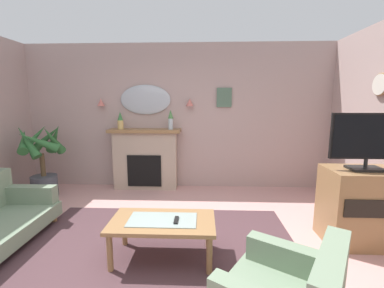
{
  "coord_description": "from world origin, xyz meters",
  "views": [
    {
      "loc": [
        0.5,
        -2.4,
        1.67
      ],
      "look_at": [
        0.34,
        1.4,
        1.05
      ],
      "focal_mm": 24.15,
      "sensor_mm": 36.0,
      "label": 1
    }
  ],
  "objects_px": {
    "mantel_vase_left": "(120,121)",
    "mantel_vase_centre": "(171,119)",
    "fireplace": "(146,159)",
    "wall_sconce_right": "(190,102)",
    "wall_sconce_left": "(101,102)",
    "framed_picture": "(224,98)",
    "wall_mirror": "(145,100)",
    "coffee_table": "(163,225)",
    "potted_plant_tall_palm": "(42,158)",
    "tv_remote": "(176,220)",
    "wall_clock": "(380,84)",
    "tv_flatscreen": "(368,140)",
    "tv_cabinet": "(360,206)"
  },
  "relations": [
    {
      "from": "mantel_vase_left",
      "to": "potted_plant_tall_palm",
      "type": "bearing_deg",
      "value": -158.27
    },
    {
      "from": "fireplace",
      "to": "wall_mirror",
      "type": "relative_size",
      "value": 1.42
    },
    {
      "from": "wall_sconce_left",
      "to": "wall_sconce_right",
      "type": "bearing_deg",
      "value": 0.0
    },
    {
      "from": "mantel_vase_centre",
      "to": "tv_flatscreen",
      "type": "bearing_deg",
      "value": -36.77
    },
    {
      "from": "wall_sconce_right",
      "to": "wall_clock",
      "type": "relative_size",
      "value": 0.45
    },
    {
      "from": "tv_flatscreen",
      "to": "potted_plant_tall_palm",
      "type": "relative_size",
      "value": 0.64
    },
    {
      "from": "mantel_vase_centre",
      "to": "framed_picture",
      "type": "relative_size",
      "value": 1.01
    },
    {
      "from": "wall_sconce_right",
      "to": "tv_remote",
      "type": "distance_m",
      "value": 2.69
    },
    {
      "from": "mantel_vase_left",
      "to": "potted_plant_tall_palm",
      "type": "distance_m",
      "value": 1.49
    },
    {
      "from": "mantel_vase_left",
      "to": "mantel_vase_centre",
      "type": "distance_m",
      "value": 0.95
    },
    {
      "from": "coffee_table",
      "to": "mantel_vase_left",
      "type": "bearing_deg",
      "value": 116.67
    },
    {
      "from": "wall_sconce_right",
      "to": "potted_plant_tall_palm",
      "type": "distance_m",
      "value": 2.8
    },
    {
      "from": "mantel_vase_left",
      "to": "wall_clock",
      "type": "height_order",
      "value": "wall_clock"
    },
    {
      "from": "wall_sconce_right",
      "to": "framed_picture",
      "type": "distance_m",
      "value": 0.66
    },
    {
      "from": "wall_sconce_left",
      "to": "tv_flatscreen",
      "type": "distance_m",
      "value": 4.31
    },
    {
      "from": "mantel_vase_centre",
      "to": "tv_flatscreen",
      "type": "distance_m",
      "value": 3.08
    },
    {
      "from": "wall_mirror",
      "to": "wall_sconce_left",
      "type": "distance_m",
      "value": 0.85
    },
    {
      "from": "fireplace",
      "to": "potted_plant_tall_palm",
      "type": "bearing_deg",
      "value": -162.77
    },
    {
      "from": "fireplace",
      "to": "tv_remote",
      "type": "distance_m",
      "value": 2.46
    },
    {
      "from": "framed_picture",
      "to": "potted_plant_tall_palm",
      "type": "bearing_deg",
      "value": -168.01
    },
    {
      "from": "fireplace",
      "to": "potted_plant_tall_palm",
      "type": "xyz_separation_m",
      "value": [
        -1.71,
        -0.53,
        0.13
      ]
    },
    {
      "from": "fireplace",
      "to": "wall_sconce_right",
      "type": "xyz_separation_m",
      "value": [
        0.85,
        0.09,
        1.09
      ]
    },
    {
      "from": "potted_plant_tall_palm",
      "to": "wall_mirror",
      "type": "bearing_deg",
      "value": 21.46
    },
    {
      "from": "mantel_vase_centre",
      "to": "wall_mirror",
      "type": "height_order",
      "value": "wall_mirror"
    },
    {
      "from": "coffee_table",
      "to": "framed_picture",
      "type": "bearing_deg",
      "value": 71.44
    },
    {
      "from": "wall_sconce_left",
      "to": "framed_picture",
      "type": "relative_size",
      "value": 0.39
    },
    {
      "from": "wall_mirror",
      "to": "fireplace",
      "type": "bearing_deg",
      "value": -90.0
    },
    {
      "from": "mantel_vase_left",
      "to": "mantel_vase_centre",
      "type": "height_order",
      "value": "mantel_vase_centre"
    },
    {
      "from": "wall_clock",
      "to": "potted_plant_tall_palm",
      "type": "bearing_deg",
      "value": 172.82
    },
    {
      "from": "potted_plant_tall_palm",
      "to": "fireplace",
      "type": "bearing_deg",
      "value": 17.23
    },
    {
      "from": "coffee_table",
      "to": "tv_cabinet",
      "type": "bearing_deg",
      "value": 10.79
    },
    {
      "from": "coffee_table",
      "to": "potted_plant_tall_palm",
      "type": "relative_size",
      "value": 0.84
    },
    {
      "from": "wall_mirror",
      "to": "potted_plant_tall_palm",
      "type": "height_order",
      "value": "wall_mirror"
    },
    {
      "from": "mantel_vase_centre",
      "to": "tv_remote",
      "type": "bearing_deg",
      "value": -81.78
    },
    {
      "from": "framed_picture",
      "to": "fireplace",
      "type": "bearing_deg",
      "value": -174.23
    },
    {
      "from": "tv_cabinet",
      "to": "wall_sconce_right",
      "type": "bearing_deg",
      "value": 137.45
    },
    {
      "from": "potted_plant_tall_palm",
      "to": "wall_clock",
      "type": "bearing_deg",
      "value": -7.18
    },
    {
      "from": "mantel_vase_left",
      "to": "wall_mirror",
      "type": "height_order",
      "value": "wall_mirror"
    },
    {
      "from": "wall_clock",
      "to": "tv_cabinet",
      "type": "xyz_separation_m",
      "value": [
        -0.51,
        -0.67,
        -1.45
      ]
    },
    {
      "from": "framed_picture",
      "to": "coffee_table",
      "type": "height_order",
      "value": "framed_picture"
    },
    {
      "from": "tv_remote",
      "to": "tv_flatscreen",
      "type": "distance_m",
      "value": 2.32
    },
    {
      "from": "mantel_vase_centre",
      "to": "wall_mirror",
      "type": "relative_size",
      "value": 0.38
    },
    {
      "from": "fireplace",
      "to": "potted_plant_tall_palm",
      "type": "height_order",
      "value": "potted_plant_tall_palm"
    },
    {
      "from": "wall_clock",
      "to": "tv_flatscreen",
      "type": "xyz_separation_m",
      "value": [
        -0.51,
        -0.69,
        -0.65
      ]
    },
    {
      "from": "tv_flatscreen",
      "to": "mantel_vase_centre",
      "type": "bearing_deg",
      "value": 143.23
    },
    {
      "from": "tv_remote",
      "to": "wall_mirror",
      "type": "bearing_deg",
      "value": 108.7
    },
    {
      "from": "fireplace",
      "to": "wall_clock",
      "type": "relative_size",
      "value": 4.39
    },
    {
      "from": "wall_mirror",
      "to": "tv_flatscreen",
      "type": "distance_m",
      "value": 3.61
    },
    {
      "from": "tv_remote",
      "to": "wall_sconce_right",
      "type": "bearing_deg",
      "value": 89.51
    },
    {
      "from": "tv_remote",
      "to": "mantel_vase_centre",
      "type": "bearing_deg",
      "value": 98.22
    }
  ]
}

